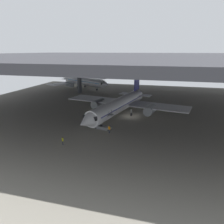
% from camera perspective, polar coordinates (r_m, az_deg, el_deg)
% --- Properties ---
extents(ground_plane, '(110.00, 110.00, 0.00)m').
position_cam_1_polar(ground_plane, '(57.61, 4.65, -1.09)').
color(ground_plane, gray).
extents(hangar_structure, '(121.00, 99.00, 15.82)m').
position_cam_1_polar(hangar_structure, '(68.66, 7.07, 14.52)').
color(hangar_structure, '#4C4F54').
rests_on(hangar_structure, ground_plane).
extents(airplane_main, '(35.10, 35.85, 11.30)m').
position_cam_1_polar(airplane_main, '(55.91, 2.13, 2.06)').
color(airplane_main, white).
rests_on(airplane_main, ground_plane).
extents(boarding_stairs, '(4.36, 2.23, 4.62)m').
position_cam_1_polar(boarding_stairs, '(47.90, -2.25, -3.77)').
color(boarding_stairs, slate).
rests_on(boarding_stairs, ground_plane).
extents(crew_worker_near_nose, '(0.43, 0.40, 1.67)m').
position_cam_1_polar(crew_worker_near_nose, '(40.94, -13.11, -7.45)').
color(crew_worker_near_nose, '#232838').
rests_on(crew_worker_near_nose, ground_plane).
extents(crew_worker_by_stairs, '(0.52, 0.33, 1.71)m').
position_cam_1_polar(crew_worker_by_stairs, '(45.43, -0.75, -4.55)').
color(crew_worker_by_stairs, '#232838').
rests_on(crew_worker_by_stairs, ground_plane).
extents(airplane_distant, '(30.10, 30.33, 10.34)m').
position_cam_1_polar(airplane_distant, '(100.46, -7.64, 8.15)').
color(airplane_distant, white).
rests_on(airplane_distant, ground_plane).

